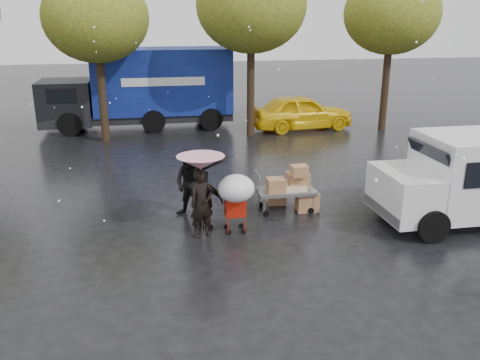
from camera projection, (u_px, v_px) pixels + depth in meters
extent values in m
plane|color=black|center=(232.00, 234.00, 11.93)|extent=(90.00, 90.00, 0.00)
imported|color=black|center=(202.00, 203.00, 11.60)|extent=(0.69, 0.56, 1.62)
imported|color=black|center=(191.00, 184.00, 12.73)|extent=(1.07, 1.01, 1.75)
imported|color=black|center=(205.00, 201.00, 11.95)|extent=(0.94, 0.66, 1.48)
cylinder|color=#4C4C4C|center=(202.00, 200.00, 11.58)|extent=(0.02, 0.02, 1.78)
cone|color=#ED6185|center=(201.00, 163.00, 11.30)|extent=(1.09, 1.09, 0.30)
sphere|color=#4C4C4C|center=(201.00, 161.00, 11.29)|extent=(0.06, 0.06, 0.06)
cylinder|color=#4C4C4C|center=(205.00, 198.00, 11.93)|extent=(0.02, 0.02, 1.65)
cone|color=black|center=(204.00, 164.00, 11.67)|extent=(1.15, 1.15, 0.30)
sphere|color=#4C4C4C|center=(204.00, 163.00, 11.66)|extent=(0.06, 0.06, 0.06)
cube|color=slate|center=(286.00, 191.00, 13.19)|extent=(1.50, 0.80, 0.08)
cylinder|color=slate|center=(258.00, 184.00, 12.98)|extent=(0.04, 0.04, 0.60)
cube|color=#8C5E3D|center=(298.00, 180.00, 13.27)|extent=(0.55, 0.45, 0.40)
cube|color=#8C5E3D|center=(276.00, 185.00, 12.98)|extent=(0.45, 0.40, 0.35)
cube|color=#8C5E3D|center=(299.00, 171.00, 12.92)|extent=(0.40, 0.35, 0.28)
cube|color=#C7BB8A|center=(288.00, 187.00, 13.17)|extent=(0.90, 0.55, 0.12)
cylinder|color=black|center=(266.00, 214.00, 12.94)|extent=(0.16, 0.05, 0.16)
cylinder|color=black|center=(260.00, 205.00, 13.53)|extent=(0.16, 0.05, 0.16)
cylinder|color=black|center=(311.00, 211.00, 13.14)|extent=(0.16, 0.05, 0.16)
cylinder|color=black|center=(304.00, 202.00, 13.74)|extent=(0.16, 0.05, 0.16)
cube|color=red|center=(235.00, 206.00, 11.90)|extent=(0.47, 0.41, 0.45)
cylinder|color=red|center=(236.00, 194.00, 11.60)|extent=(0.42, 0.02, 0.02)
cylinder|color=#4C4C4C|center=(236.00, 197.00, 11.63)|extent=(0.02, 0.02, 0.60)
ellipsoid|color=white|center=(236.00, 188.00, 11.56)|extent=(0.84, 0.84, 0.63)
cylinder|color=black|center=(229.00, 232.00, 11.90)|extent=(0.12, 0.04, 0.12)
cylinder|color=black|center=(226.00, 227.00, 12.20)|extent=(0.12, 0.04, 0.12)
cylinder|color=black|center=(244.00, 231.00, 11.96)|extent=(0.12, 0.04, 0.12)
cylinder|color=black|center=(241.00, 226.00, 12.26)|extent=(0.12, 0.04, 0.12)
cube|color=white|center=(406.00, 193.00, 12.15)|extent=(1.20, 1.95, 1.10)
cube|color=black|center=(431.00, 158.00, 11.98)|extent=(0.37, 1.70, 0.67)
cube|color=slate|center=(383.00, 210.00, 12.18)|extent=(0.12, 1.90, 0.25)
cylinder|color=black|center=(432.00, 226.00, 11.45)|extent=(0.76, 0.28, 0.76)
cylinder|color=black|center=(393.00, 197.00, 13.22)|extent=(0.76, 0.28, 0.76)
cube|color=navy|center=(162.00, 80.00, 22.61)|extent=(6.00, 2.50, 2.80)
cube|color=black|center=(66.00, 102.00, 22.15)|extent=(2.20, 2.40, 1.90)
cube|color=black|center=(142.00, 116.00, 22.92)|extent=(8.00, 2.30, 0.35)
cube|color=white|center=(164.00, 82.00, 21.40)|extent=(3.50, 0.03, 0.35)
cylinder|color=black|center=(69.00, 124.00, 21.35)|extent=(1.00, 0.30, 1.00)
cylinder|color=black|center=(76.00, 114.00, 23.49)|extent=(1.00, 0.30, 1.00)
cylinder|color=black|center=(211.00, 119.00, 22.38)|extent=(1.00, 0.30, 1.00)
cylinder|color=black|center=(205.00, 110.00, 24.53)|extent=(1.00, 0.30, 1.00)
cube|color=#8C5E3D|center=(307.00, 201.00, 13.30)|extent=(0.59, 0.48, 0.51)
cube|color=#8C5E3D|center=(277.00, 197.00, 13.81)|extent=(0.54, 0.45, 0.38)
imported|color=yellow|center=(301.00, 112.00, 22.55)|extent=(4.71, 2.30, 1.55)
cylinder|color=black|center=(102.00, 86.00, 19.96)|extent=(0.32, 0.32, 4.48)
ellipsoid|color=#3B5819|center=(96.00, 17.00, 19.16)|extent=(4.00, 4.00, 3.40)
cylinder|color=black|center=(251.00, 77.00, 20.94)|extent=(0.32, 0.32, 4.90)
ellipsoid|color=#3B5819|center=(251.00, 5.00, 20.06)|extent=(4.40, 4.40, 3.74)
cylinder|color=black|center=(386.00, 77.00, 22.02)|extent=(0.32, 0.32, 4.62)
ellipsoid|color=#3B5819|center=(392.00, 13.00, 21.19)|extent=(4.00, 4.00, 3.40)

